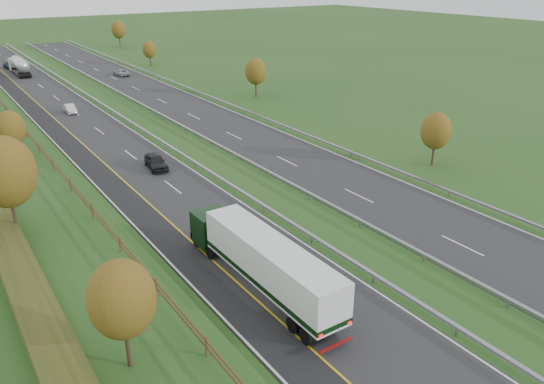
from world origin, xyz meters
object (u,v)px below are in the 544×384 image
Objects in this scene: car_oncoming at (121,72)px; car_small_far at (10,65)px; road_tanker at (19,65)px; box_lorry at (262,260)px; car_dark_near at (156,162)px; car_silver_mid at (70,109)px.

car_small_far is at bearing -54.55° from car_oncoming.
road_tanker is at bearing -89.47° from car_small_far.
car_oncoming is (18.64, 82.13, -1.65)m from box_lorry.
road_tanker is 2.26× the size of car_small_far.
car_dark_near is (3.27, 26.43, -1.51)m from box_lorry.
car_small_far is (-2.11, 77.67, -0.06)m from car_dark_near.
car_silver_mid is at bearing 53.52° from car_oncoming.
box_lorry reaches higher than car_oncoming.
car_dark_near is 30.31m from car_silver_mid.
car_silver_mid is at bearing -92.12° from car_small_far.
car_small_far is at bearing 99.01° from car_dark_near.
box_lorry is 3.29× the size of car_small_far.
car_small_far reaches higher than car_silver_mid.
road_tanker reaches higher than car_oncoming.
road_tanker is 21.41m from car_oncoming.
box_lorry is at bearing 74.16° from car_oncoming.
box_lorry is 56.76m from car_silver_mid.
car_dark_near is 57.78m from car_oncoming.
car_small_far is at bearing 93.50° from road_tanker.
car_dark_near is (1.57, -68.74, -1.04)m from road_tanker.
car_silver_mid is (0.15, -38.46, -1.18)m from road_tanker.
box_lorry is at bearing -90.79° from car_silver_mid.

